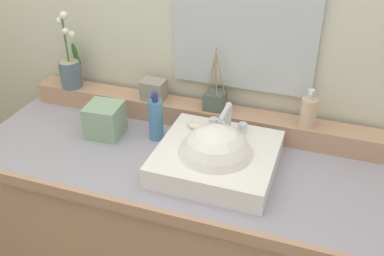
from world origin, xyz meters
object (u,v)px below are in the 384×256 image
object	(u,v)px
reed_diffuser	(215,100)
tissue_box	(105,120)
sink_basin	(216,160)
soap_dispenser	(308,112)
trinket_box	(154,90)
soap_bar	(196,125)
potted_plant	(70,68)
lotion_bottle	(156,119)

from	to	relation	value
reed_diffuser	tissue_box	size ratio (longest dim) A/B	1.96
sink_basin	tissue_box	distance (m)	0.48
soap_dispenser	trinket_box	xyz separation A→B (m)	(-0.62, 0.01, -0.02)
soap_bar	soap_dispenser	xyz separation A→B (m)	(0.38, 0.14, 0.05)
potted_plant	lotion_bottle	size ratio (longest dim) A/B	1.68
soap_dispenser	trinket_box	world-z (taller)	soap_dispenser
sink_basin	soap_bar	size ratio (longest dim) A/B	5.80
soap_dispenser	tissue_box	xyz separation A→B (m)	(-0.75, -0.17, -0.08)
sink_basin	potted_plant	size ratio (longest dim) A/B	1.21
potted_plant	trinket_box	size ratio (longest dim) A/B	3.56
sink_basin	soap_dispenser	bearing A→B (deg)	43.47
sink_basin	soap_dispenser	xyz separation A→B (m)	(0.27, 0.26, 0.11)
potted_plant	soap_dispenser	distance (m)	1.00
sink_basin	reed_diffuser	size ratio (longest dim) A/B	1.59
trinket_box	lotion_bottle	bearing A→B (deg)	-63.62
soap_bar	reed_diffuser	xyz separation A→B (m)	(0.02, 0.16, 0.03)
soap_dispenser	lotion_bottle	bearing A→B (deg)	-166.06
potted_plant	tissue_box	bearing A→B (deg)	-35.64
lotion_bottle	tissue_box	distance (m)	0.20
lotion_bottle	soap_dispenser	bearing A→B (deg)	13.94
potted_plant	trinket_box	xyz separation A→B (m)	(0.38, 0.01, -0.05)
trinket_box	sink_basin	bearing A→B (deg)	-37.16
reed_diffuser	trinket_box	bearing A→B (deg)	-178.61
potted_plant	lotion_bottle	xyz separation A→B (m)	(0.45, -0.14, -0.09)
sink_basin	lotion_bottle	world-z (taller)	lotion_bottle
sink_basin	lotion_bottle	size ratio (longest dim) A/B	2.04
potted_plant	tissue_box	size ratio (longest dim) A/B	2.58
soap_dispenser	reed_diffuser	xyz separation A→B (m)	(-0.36, 0.02, -0.02)
soap_dispenser	lotion_bottle	world-z (taller)	soap_dispenser
lotion_bottle	potted_plant	bearing A→B (deg)	162.47
sink_basin	tissue_box	world-z (taller)	sink_basin
soap_bar	potted_plant	xyz separation A→B (m)	(-0.62, 0.15, 0.08)
trinket_box	potted_plant	bearing A→B (deg)	-178.06
soap_bar	tissue_box	distance (m)	0.37
soap_bar	reed_diffuser	distance (m)	0.16
potted_plant	tissue_box	distance (m)	0.33
soap_bar	soap_dispenser	bearing A→B (deg)	19.88
soap_dispenser	reed_diffuser	size ratio (longest dim) A/B	0.59
soap_bar	trinket_box	bearing A→B (deg)	147.11
sink_basin	potted_plant	bearing A→B (deg)	160.09
trinket_box	tissue_box	xyz separation A→B (m)	(-0.13, -0.19, -0.06)
reed_diffuser	tissue_box	bearing A→B (deg)	-153.25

